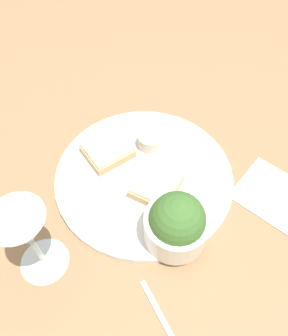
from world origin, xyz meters
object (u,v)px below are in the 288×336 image
at_px(salad_bowl, 177,223).
at_px(fork, 169,332).
at_px(wine_glass, 26,233).
at_px(napkin, 275,195).
at_px(sauce_ramekin, 150,140).
at_px(cheese_toast_near, 156,185).
at_px(cheese_toast_far, 107,150).

bearing_deg(salad_bowl, fork, 21.15).
bearing_deg(fork, wine_glass, -91.15).
height_order(napkin, fork, same).
distance_m(salad_bowl, sauce_ramekin, 0.20).
xyz_separation_m(salad_bowl, wine_glass, (0.13, -0.17, 0.05)).
distance_m(sauce_ramekin, napkin, 0.25).
bearing_deg(cheese_toast_near, fork, 30.32).
distance_m(salad_bowl, cheese_toast_far, 0.21).
height_order(salad_bowl, cheese_toast_near, salad_bowl).
bearing_deg(wine_glass, cheese_toast_far, -176.19).
relative_size(salad_bowl, cheese_toast_far, 0.94).
distance_m(cheese_toast_near, fork, 0.24).
xyz_separation_m(cheese_toast_far, napkin, (-0.06, 0.32, -0.02)).
relative_size(cheese_toast_far, wine_glass, 0.71).
height_order(wine_glass, napkin, wine_glass).
bearing_deg(cheese_toast_near, wine_glass, -27.60).
bearing_deg(napkin, cheese_toast_far, -78.75).
relative_size(napkin, fork, 1.10).
xyz_separation_m(sauce_ramekin, cheese_toast_far, (0.06, -0.06, -0.00)).
bearing_deg(cheese_toast_near, napkin, 115.33).
distance_m(napkin, fork, 0.31).
bearing_deg(fork, salad_bowl, -158.85).
bearing_deg(wine_glass, sauce_ramekin, 170.40).
bearing_deg(cheese_toast_near, cheese_toast_far, -104.39).
relative_size(salad_bowl, fork, 0.74).
relative_size(wine_glass, napkin, 1.00).
xyz_separation_m(salad_bowl, napkin, (-0.16, 0.13, -0.05)).
bearing_deg(sauce_ramekin, napkin, 91.24).
relative_size(sauce_ramekin, napkin, 0.32).
bearing_deg(cheese_toast_near, salad_bowl, 44.41).
height_order(salad_bowl, sauce_ramekin, salad_bowl).
relative_size(wine_glass, fork, 1.11).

